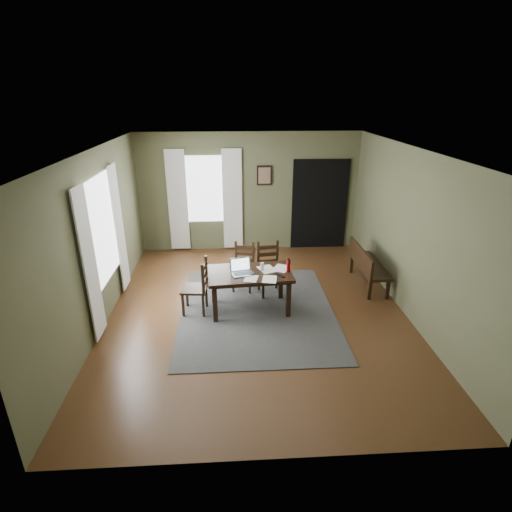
{
  "coord_description": "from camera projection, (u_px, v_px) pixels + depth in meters",
  "views": [
    {
      "loc": [
        -0.38,
        -5.97,
        3.5
      ],
      "look_at": [
        0.0,
        0.3,
        0.9
      ],
      "focal_mm": 28.0,
      "sensor_mm": 36.0,
      "label": 1
    }
  ],
  "objects": [
    {
      "name": "curtain_left_far",
      "position": [
        119.0,
        229.0,
        7.22
      ],
      "size": [
        0.03,
        0.48,
        2.3
      ],
      "color": "silver",
      "rests_on": "ground"
    },
    {
      "name": "computer_mouse",
      "position": [
        252.0,
        273.0,
        6.57
      ],
      "size": [
        0.06,
        0.1,
        0.03
      ],
      "primitive_type": "cube",
      "rotation": [
        0.0,
        0.0,
        0.09
      ],
      "color": "#3F3F42",
      "rests_on": "dining_table"
    },
    {
      "name": "tv_remote",
      "position": [
        280.0,
        276.0,
        6.51
      ],
      "size": [
        0.15,
        0.17,
        0.02
      ],
      "primitive_type": "cube",
      "rotation": [
        0.0,
        0.0,
        0.69
      ],
      "color": "black",
      "rests_on": "dining_table"
    },
    {
      "name": "window_back",
      "position": [
        205.0,
        189.0,
        9.0
      ],
      "size": [
        1.0,
        0.01,
        1.5
      ],
      "color": "white",
      "rests_on": "ground"
    },
    {
      "name": "chair_back_right",
      "position": [
        269.0,
        269.0,
        7.33
      ],
      "size": [
        0.48,
        0.48,
        0.96
      ],
      "rotation": [
        0.0,
        0.0,
        0.16
      ],
      "color": "black",
      "rests_on": "rug"
    },
    {
      "name": "paper_e",
      "position": [
        251.0,
        278.0,
        6.43
      ],
      "size": [
        0.26,
        0.31,
        0.0
      ],
      "primitive_type": "cube",
      "rotation": [
        0.0,
        0.0,
        -0.22
      ],
      "color": "white",
      "rests_on": "dining_table"
    },
    {
      "name": "paper_b",
      "position": [
        270.0,
        279.0,
        6.4
      ],
      "size": [
        0.27,
        0.32,
        0.0
      ],
      "primitive_type": "cube",
      "rotation": [
        0.0,
        0.0,
        -0.16
      ],
      "color": "white",
      "rests_on": "dining_table"
    },
    {
      "name": "rug",
      "position": [
        257.0,
        311.0,
        6.87
      ],
      "size": [
        2.6,
        3.2,
        0.01
      ],
      "color": "#363636",
      "rests_on": "ground"
    },
    {
      "name": "chair_end",
      "position": [
        197.0,
        287.0,
        6.67
      ],
      "size": [
        0.46,
        0.46,
        0.95
      ],
      "rotation": [
        0.0,
        0.0,
        -1.67
      ],
      "color": "black",
      "rests_on": "rug"
    },
    {
      "name": "drinking_glass",
      "position": [
        262.0,
        267.0,
        6.7
      ],
      "size": [
        0.06,
        0.06,
        0.14
      ],
      "primitive_type": "cylinder",
      "rotation": [
        0.0,
        0.0,
        -0.01
      ],
      "color": "silver",
      "rests_on": "dining_table"
    },
    {
      "name": "curtain_back_left",
      "position": [
        178.0,
        201.0,
        9.03
      ],
      "size": [
        0.44,
        0.03,
        2.3
      ],
      "color": "silver",
      "rests_on": "ground"
    },
    {
      "name": "curtain_back_right",
      "position": [
        232.0,
        200.0,
        9.1
      ],
      "size": [
        0.44,
        0.03,
        2.3
      ],
      "color": "silver",
      "rests_on": "ground"
    },
    {
      "name": "laptop",
      "position": [
        241.0,
        269.0,
        6.61
      ],
      "size": [
        0.41,
        0.36,
        0.24
      ],
      "rotation": [
        0.0,
        0.0,
        0.26
      ],
      "color": "#B7B7BC",
      "rests_on": "dining_table"
    },
    {
      "name": "window_left",
      "position": [
        102.0,
        230.0,
        6.36
      ],
      "size": [
        0.01,
        1.3,
        1.7
      ],
      "color": "white",
      "rests_on": "ground"
    },
    {
      "name": "paper_c",
      "position": [
        267.0,
        269.0,
        6.76
      ],
      "size": [
        0.36,
        0.4,
        0.0
      ],
      "primitive_type": "cube",
      "rotation": [
        0.0,
        0.0,
        0.38
      ],
      "color": "white",
      "rests_on": "dining_table"
    },
    {
      "name": "water_bottle",
      "position": [
        288.0,
        265.0,
        6.65
      ],
      "size": [
        0.08,
        0.08,
        0.23
      ],
      "rotation": [
        0.0,
        0.0,
        -0.2
      ],
      "color": "#B20D16",
      "rests_on": "dining_table"
    },
    {
      "name": "chair_back_left",
      "position": [
        244.0,
        267.0,
        7.5
      ],
      "size": [
        0.47,
        0.47,
        0.89
      ],
      "rotation": [
        0.0,
        0.0,
        -0.22
      ],
      "color": "black",
      "rests_on": "rug"
    },
    {
      "name": "room_shell",
      "position": [
        257.0,
        210.0,
        6.18
      ],
      "size": [
        5.02,
        6.02,
        2.71
      ],
      "color": "#535538",
      "rests_on": "ground"
    },
    {
      "name": "ground",
      "position": [
        257.0,
        311.0,
        6.87
      ],
      "size": [
        5.0,
        6.0,
        0.01
      ],
      "color": "#492C16"
    },
    {
      "name": "curtain_left_near",
      "position": [
        90.0,
        265.0,
        5.7
      ],
      "size": [
        0.03,
        0.48,
        2.3
      ],
      "color": "silver",
      "rests_on": "ground"
    },
    {
      "name": "dining_table",
      "position": [
        250.0,
        277.0,
        6.69
      ],
      "size": [
        1.45,
        0.94,
        0.7
      ],
      "rotation": [
        0.0,
        0.0,
        0.08
      ],
      "color": "black",
      "rests_on": "rug"
    },
    {
      "name": "framed_picture",
      "position": [
        264.0,
        175.0,
        8.96
      ],
      "size": [
        0.34,
        0.03,
        0.44
      ],
      "color": "black",
      "rests_on": "ground"
    },
    {
      "name": "paper_d",
      "position": [
        281.0,
        268.0,
        6.8
      ],
      "size": [
        0.37,
        0.4,
        0.0
      ],
      "primitive_type": "cube",
      "rotation": [
        0.0,
        0.0,
        -0.49
      ],
      "color": "white",
      "rests_on": "dining_table"
    },
    {
      "name": "doorway_back",
      "position": [
        320.0,
        205.0,
        9.3
      ],
      "size": [
        1.3,
        0.03,
        2.1
      ],
      "color": "black",
      "rests_on": "ground"
    },
    {
      "name": "bench",
      "position": [
        366.0,
        263.0,
        7.63
      ],
      "size": [
        0.44,
        1.36,
        0.77
      ],
      "rotation": [
        0.0,
        0.0,
        1.57
      ],
      "color": "black",
      "rests_on": "ground"
    }
  ]
}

